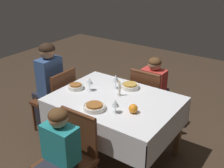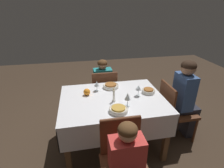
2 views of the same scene
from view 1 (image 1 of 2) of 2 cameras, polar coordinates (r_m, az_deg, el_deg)
The scene contains 16 objects.
ground_plane at distance 3.34m, azimuth 0.54°, elevation -14.18°, with size 8.00×8.00×0.00m, color #3D2D21.
dining_table at distance 2.98m, azimuth 0.59°, elevation -4.63°, with size 1.29×0.96×0.73m.
chair_east at distance 3.57m, azimuth -11.02°, elevation -2.83°, with size 0.43×0.43×0.85m.
chair_south at distance 3.59m, azimuth 7.52°, elevation -2.46°, with size 0.43×0.43×0.85m.
chair_north at distance 2.61m, azimuth -8.47°, elevation -13.99°, with size 0.43×0.43×0.85m.
person_adult_denim at distance 3.60m, azimuth -12.95°, elevation 0.47°, with size 0.34×0.30×1.17m.
person_child_red at distance 3.70m, azimuth 8.80°, elevation -0.75°, with size 0.30×0.33×0.96m.
person_child_teal at distance 2.48m, azimuth -11.26°, elevation -14.61°, with size 0.30×0.33×0.99m.
bowl_east at distance 3.17m, azimuth -7.38°, elevation -0.48°, with size 0.17×0.17×0.06m.
wine_glass_east at distance 3.07m, azimuth -4.60°, elevation 0.48°, with size 0.07×0.07×0.15m.
bowl_south at distance 3.16m, azimuth 3.66°, elevation -0.37°, with size 0.21×0.21×0.06m.
wine_glass_south at distance 3.11m, azimuth 0.76°, elevation 1.11°, with size 0.07×0.07×0.17m.
bowl_north at distance 2.73m, azimuth -3.60°, elevation -4.62°, with size 0.22×0.22×0.06m.
wine_glass_north at distance 2.63m, azimuth 0.67°, elevation -3.97°, with size 0.07×0.07×0.14m.
candle_centerpiece at distance 2.97m, azimuth 1.49°, elevation -1.15°, with size 0.04×0.04×0.18m.
orange_fruit at distance 2.67m, azimuth 4.33°, elevation -5.01°, with size 0.09×0.09×0.09m, color orange.
Camera 1 is at (-1.47, 2.15, 2.09)m, focal length 45.00 mm.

